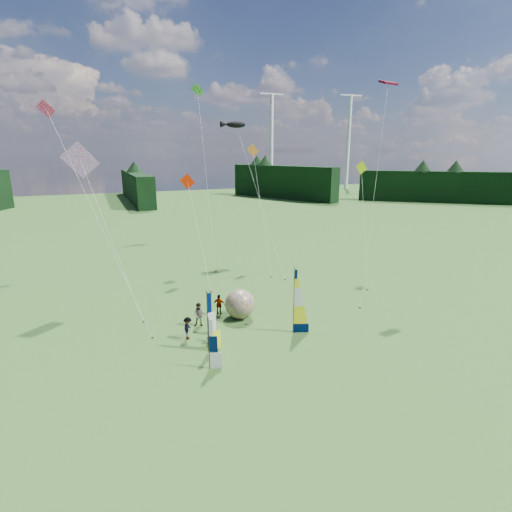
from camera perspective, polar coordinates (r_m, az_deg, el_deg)
name	(u,v)px	position (r m, az deg, el deg)	size (l,w,h in m)	color
ground	(293,350)	(26.94, 5.37, -13.23)	(220.00, 220.00, 0.00)	#507531
treeline_ring	(295,292)	(25.31, 5.59, -5.21)	(210.00, 210.00, 8.00)	black
turbine_left	(348,143)	(141.62, 13.03, 15.42)	(8.00, 1.20, 30.00)	silver
turbine_right	(271,143)	(135.23, 2.21, 15.82)	(8.00, 1.20, 30.00)	silver
feather_banner_main	(294,302)	(28.33, 5.42, -6.52)	(1.28, 0.10, 4.72)	#000E38
side_banner_left	(208,323)	(25.98, -6.92, -9.46)	(1.10, 0.10, 4.01)	yellow
side_banner_far	(209,344)	(24.21, -6.72, -12.44)	(0.95, 0.10, 3.18)	white
bol_inflatable	(240,304)	(31.10, -2.34, -6.86)	(2.31, 2.31, 2.31)	navy
spectator_a	(212,324)	(28.79, -6.30, -9.65)	(0.55, 0.36, 1.51)	#66594C
spectator_b	(199,315)	(30.04, -8.10, -8.32)	(0.88, 0.43, 1.82)	#66594C
spectator_c	(188,328)	(28.30, -9.72, -10.13)	(1.03, 0.38, 1.60)	#66594C
spectator_d	(219,305)	(31.95, -5.29, -6.94)	(0.97, 0.40, 1.66)	#66594C
camp_chair	(212,336)	(27.61, -6.36, -11.26)	(0.63, 0.63, 1.09)	#111D40
kite_whale	(258,189)	(44.60, 0.33, 9.60)	(3.18, 16.42, 17.16)	black
kite_rainbow_delta	(109,222)	(33.41, -20.24, 4.56)	(8.39, 12.64, 14.43)	#E04A31
kite_parafoil	(375,183)	(35.48, 16.66, 9.98)	(8.45, 8.15, 20.03)	#AC0026
small_kite_red	(198,227)	(38.82, -8.22, 4.06)	(2.98, 9.30, 10.98)	red
small_kite_orange	(262,205)	(43.29, 0.80, 7.26)	(3.48, 9.94, 13.88)	orange
small_kite_yellow	(365,220)	(40.68, 15.26, 4.99)	(5.50, 8.61, 12.11)	#CEE808
small_kite_pink	(99,217)	(29.62, -21.54, 5.23)	(7.32, 8.24, 16.46)	#FF3771
small_kite_green	(206,173)	(45.43, -7.11, 11.75)	(3.23, 10.51, 20.57)	green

